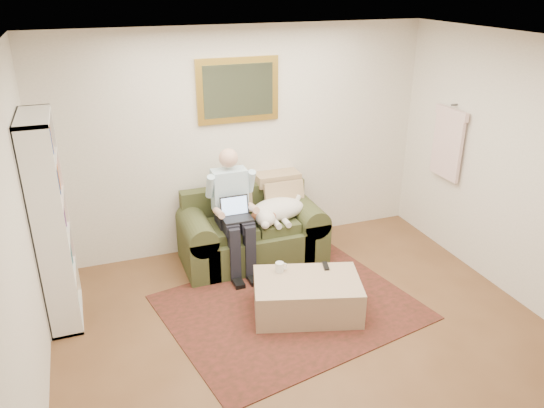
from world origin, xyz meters
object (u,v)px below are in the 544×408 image
ottoman (307,296)px  sofa (252,237)px  seated_man (234,213)px  bookshelf (51,223)px  coffee_mug (280,267)px  laptop (236,212)px  sleeping_dog (278,209)px

ottoman → sofa: bearing=97.5°
seated_man → ottoman: seated_man is taller
seated_man → bookshelf: bookshelf is taller
ottoman → bookshelf: bearing=160.6°
coffee_mug → bookshelf: bookshelf is taller
coffee_mug → seated_man: bearing=104.1°
laptop → ottoman: laptop is taller
coffee_mug → bookshelf: bearing=165.1°
sofa → seated_man: (-0.24, -0.15, 0.40)m
sofa → seated_man: bearing=-148.5°
sleeping_dog → bookshelf: size_ratio=0.33×
seated_man → laptop: seated_man is taller
laptop → coffee_mug: laptop is taller
sleeping_dog → seated_man: bearing=-172.9°
laptop → ottoman: size_ratio=0.31×
bookshelf → sofa: bearing=12.4°
laptop → bookshelf: 1.86m
laptop → sleeping_dog: bearing=13.6°
coffee_mug → sofa: bearing=88.1°
ottoman → bookshelf: size_ratio=0.51×
seated_man → coffee_mug: 0.91m
sleeping_dog → coffee_mug: sleeping_dog is taller
sofa → bookshelf: bearing=-167.6°
laptop → coffee_mug: bearing=-74.9°
sleeping_dog → coffee_mug: bearing=-109.6°
laptop → seated_man: bearing=90.0°
sofa → bookshelf: size_ratio=0.81×
laptop → ottoman: (0.41, -1.02, -0.53)m
seated_man → laptop: size_ratio=4.33×
seated_man → bookshelf: 1.87m
sofa → ottoman: (0.16, -1.24, -0.09)m
seated_man → ottoman: bearing=-69.5°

